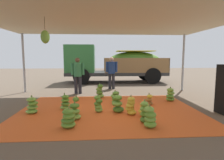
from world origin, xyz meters
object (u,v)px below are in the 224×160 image
banana_bunch_1 (131,106)px  banana_bunch_12 (100,92)px  banana_bunch_2 (149,100)px  banana_bunch_4 (150,118)px  banana_bunch_8 (65,103)px  banana_bunch_10 (68,119)px  banana_bunch_7 (76,106)px  banana_bunch_3 (98,104)px  cargo_truck_main (114,63)px  worker_1 (78,73)px  banana_bunch_6 (144,112)px  banana_bunch_13 (75,112)px  banana_bunch_0 (170,95)px  banana_bunch_11 (144,110)px  banana_bunch_5 (32,106)px  banana_bunch_14 (115,98)px  banana_bunch_9 (118,104)px  worker_0 (112,70)px

banana_bunch_1 → banana_bunch_12: banana_bunch_12 is taller
banana_bunch_2 → banana_bunch_4: size_ratio=0.78×
banana_bunch_8 → banana_bunch_10: (0.36, -1.59, 0.00)m
banana_bunch_2 → banana_bunch_7: (-2.38, -0.92, 0.06)m
banana_bunch_3 → cargo_truck_main: cargo_truck_main is taller
banana_bunch_3 → worker_1: 3.18m
banana_bunch_6 → banana_bunch_13: (-1.77, 0.36, -0.06)m
banana_bunch_0 → banana_bunch_8: size_ratio=1.06×
banana_bunch_11 → banana_bunch_13: banana_bunch_13 is taller
banana_bunch_4 → banana_bunch_5: (-3.12, 1.31, -0.01)m
banana_bunch_1 → banana_bunch_2: size_ratio=1.34×
banana_bunch_2 → banana_bunch_0: bearing=28.8°
banana_bunch_1 → banana_bunch_14: banana_bunch_1 is taller
banana_bunch_0 → banana_bunch_9: (-2.10, -1.31, 0.01)m
banana_bunch_7 → banana_bunch_10: banana_bunch_7 is taller
banana_bunch_2 → banana_bunch_6: banana_bunch_6 is taller
banana_bunch_9 → worker_0: size_ratio=0.34×
banana_bunch_9 → banana_bunch_8: bearing=164.7°
banana_bunch_0 → banana_bunch_8: banana_bunch_0 is taller
banana_bunch_5 → banana_bunch_12: 2.77m
banana_bunch_12 → worker_1: bearing=134.6°
banana_bunch_6 → cargo_truck_main: cargo_truck_main is taller
banana_bunch_14 → banana_bunch_4: bearing=-75.1°
banana_bunch_3 → worker_1: size_ratio=0.34×
banana_bunch_6 → banana_bunch_14: 2.03m
banana_bunch_3 → banana_bunch_11: bearing=-22.8°
banana_bunch_1 → banana_bunch_4: size_ratio=1.04×
banana_bunch_12 → worker_1: worker_1 is taller
banana_bunch_0 → worker_1: (-3.61, 1.71, 0.71)m
banana_bunch_6 → banana_bunch_3: bearing=140.6°
banana_bunch_8 → banana_bunch_11: bearing=-21.8°
banana_bunch_11 → banana_bunch_9: bearing=145.1°
banana_bunch_12 → banana_bunch_14: bearing=-60.3°
banana_bunch_2 → banana_bunch_10: size_ratio=0.85×
banana_bunch_10 → banana_bunch_13: 0.61m
banana_bunch_0 → banana_bunch_11: 2.28m
worker_0 → banana_bunch_13: bearing=-104.9°
banana_bunch_14 → banana_bunch_5: bearing=-158.4°
banana_bunch_7 → cargo_truck_main: bearing=76.9°
banana_bunch_3 → banana_bunch_5: 1.92m
banana_bunch_3 → banana_bunch_13: 0.86m
worker_0 → banana_bunch_7: bearing=-106.6°
banana_bunch_0 → banana_bunch_3: banana_bunch_3 is taller
banana_bunch_14 → cargo_truck_main: (0.39, 5.85, 1.05)m
banana_bunch_2 → banana_bunch_4: (-0.53, -2.04, 0.07)m
banana_bunch_2 → cargo_truck_main: 6.25m
banana_bunch_3 → banana_bunch_11: 1.37m
banana_bunch_3 → banana_bunch_11: banana_bunch_3 is taller
banana_bunch_6 → cargo_truck_main: bearing=91.2°
banana_bunch_3 → banana_bunch_12: size_ratio=0.92×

